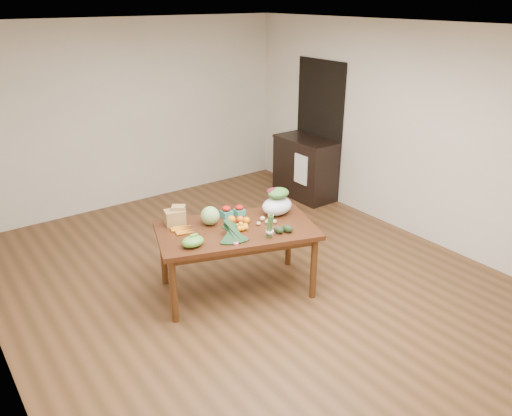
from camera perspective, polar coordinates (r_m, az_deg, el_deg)
floor at (r=5.69m, az=-0.89°, el=-8.33°), size 6.00×6.00×0.00m
ceiling at (r=4.86m, az=-1.10°, el=19.96°), size 5.00×6.00×0.02m
room_walls at (r=5.11m, az=-0.98°, el=4.68°), size 5.02×6.02×2.70m
dining_table at (r=5.35m, az=-2.22°, el=-5.91°), size 1.83×1.38×0.75m
doorway_dark at (r=7.90m, az=7.20°, el=8.93°), size 0.02×1.00×2.10m
cabinet at (r=7.89m, az=5.61°, el=4.59°), size 0.52×1.02×0.94m
dish_towel at (r=7.56m, az=5.14°, el=4.41°), size 0.02×0.28×0.45m
paper_bag at (r=5.28m, az=-9.27°, el=-0.88°), size 0.33×0.30×0.19m
cabbage at (r=5.23m, az=-5.27°, el=-0.89°), size 0.20×0.20×0.20m
strawberry_basket_a at (r=5.41m, az=-3.39°, el=-0.52°), size 0.14×0.14×0.10m
strawberry_basket_b at (r=5.46m, az=-1.92°, el=-0.35°), size 0.13×0.13×0.09m
orange_a at (r=5.26m, az=-2.81°, el=-1.32°), size 0.09×0.09×0.09m
orange_b at (r=5.28m, az=-1.80°, el=-1.30°), size 0.08×0.08×0.08m
orange_c at (r=5.25m, az=-1.10°, el=-1.41°), size 0.07×0.07×0.07m
mandarin_cluster at (r=5.11m, az=-1.73°, el=-2.03°), size 0.23×0.23×0.09m
carrots at (r=5.15m, az=-8.33°, el=-2.49°), size 0.28×0.28×0.03m
snap_pea_bag at (r=4.82m, az=-7.23°, el=-3.82°), size 0.23×0.17×0.10m
kale_bunch at (r=4.89m, az=-2.62°, el=-2.84°), size 0.43×0.48×0.16m
asparagus_bundle at (r=4.92m, az=1.58°, el=-2.07°), size 0.11×0.14×0.26m
potato_a at (r=5.22m, az=0.29°, el=-1.79°), size 0.05×0.04×0.04m
potato_b at (r=5.26m, az=1.32°, el=-1.54°), size 0.05×0.05×0.05m
potato_c at (r=5.26m, az=1.24°, el=-1.59°), size 0.05×0.04×0.04m
potato_d at (r=5.32m, az=0.75°, el=-1.21°), size 0.06×0.05×0.05m
potato_e at (r=5.26m, az=2.14°, el=-1.56°), size 0.05×0.04×0.04m
avocado_a at (r=5.05m, az=2.61°, el=-2.52°), size 0.10×0.13×0.07m
avocado_b at (r=5.07m, az=3.63°, el=-2.37°), size 0.11×0.13×0.08m
salad_bag at (r=5.44m, az=2.42°, el=0.61°), size 0.42×0.37×0.27m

